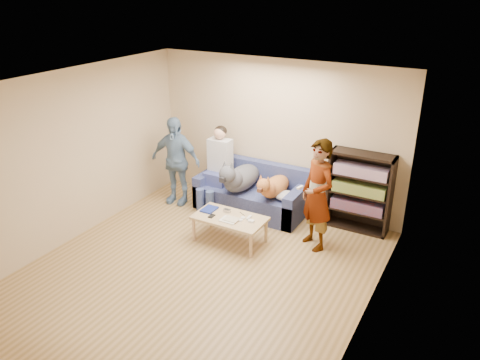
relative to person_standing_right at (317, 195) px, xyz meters
The scene contains 27 objects.
ground 2.04m from the person_standing_right, 128.27° to the right, with size 5.00×5.00×0.00m, color olive.
ceiling 2.55m from the person_standing_right, 128.27° to the right, with size 5.00×5.00×0.00m, color white.
wall_back 1.62m from the person_standing_right, 137.89° to the left, with size 4.50×4.50×0.00m, color tan.
wall_front 4.15m from the person_standing_right, 106.21° to the right, with size 4.50×4.50×0.00m, color tan.
wall_left 3.73m from the person_standing_right, 156.78° to the right, with size 5.00×5.00×0.00m, color tan.
wall_right 1.88m from the person_standing_right, 53.03° to the right, with size 5.00×5.00×0.00m, color tan.
blanket 0.91m from the person_standing_right, 146.38° to the left, with size 0.39×0.33×0.13m, color #B1B1B6.
person_standing_right is the anchor object (origin of this frame).
person_standing_left 2.76m from the person_standing_right, behind, with size 0.94×0.39×1.60m, color #7195B5.
held_controller 0.32m from the person_standing_right, 135.00° to the right, with size 0.04×0.12×0.03m, color white.
notebook_blue 1.71m from the person_standing_right, 163.93° to the right, with size 0.20×0.26×0.03m, color navy.
papers 1.36m from the person_standing_right, 151.96° to the right, with size 0.26×0.20×0.01m, color silver.
magazine 1.32m from the person_standing_right, 152.12° to the right, with size 0.22×0.17×0.01m, color #BEB498.
camera_silver 1.43m from the person_standing_right, 163.51° to the right, with size 0.11×0.06×0.05m, color #ACACB0.
controller_a 1.08m from the person_standing_right, 155.88° to the right, with size 0.04×0.13×0.03m, color silver.
controller_b 1.05m from the person_standing_right, 149.59° to the right, with size 0.09×0.06×0.03m, color white.
headphone_cup_a 1.20m from the person_standing_right, 151.96° to the right, with size 0.07×0.07×0.02m, color white.
headphone_cup_b 1.17m from the person_standing_right, 155.68° to the right, with size 0.07×0.07×0.02m, color silver.
pen_orange 1.45m from the person_standing_right, 151.13° to the right, with size 0.01×0.01×0.14m, color orange.
pen_black 1.20m from the person_standing_right, 162.96° to the right, with size 0.01×0.01×0.14m, color black.
wallet 1.63m from the person_standing_right, 156.45° to the right, with size 0.07×0.12×0.01m, color black.
sofa 1.64m from the person_standing_right, 155.56° to the left, with size 1.90×0.85×0.82m.
person_seated 2.10m from the person_standing_right, 165.92° to the left, with size 0.40×0.73×1.47m.
dog_gray 1.61m from the person_standing_right, 164.87° to the left, with size 0.45×1.27×0.65m.
dog_tan 1.06m from the person_standing_right, 153.37° to the left, with size 0.36×1.14×0.52m.
coffee_table 1.38m from the person_standing_right, 156.90° to the right, with size 1.10×0.60×0.42m.
bookshelf 0.97m from the person_standing_right, 65.40° to the left, with size 1.00×0.34×1.30m.
Camera 1 is at (3.17, -4.50, 3.74)m, focal length 35.00 mm.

